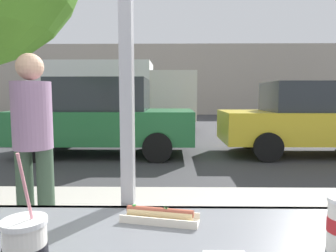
# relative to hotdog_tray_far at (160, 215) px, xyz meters

# --- Properties ---
(ground_plane) EXTENTS (60.00, 60.00, 0.00)m
(ground_plane) POSITION_rel_hotdog_tray_far_xyz_m (-0.14, 8.11, -1.00)
(ground_plane) COLOR #38383A
(sidewalk_strip) EXTENTS (16.00, 2.80, 0.14)m
(sidewalk_strip) POSITION_rel_hotdog_tray_far_xyz_m (-0.14, 1.71, -0.93)
(sidewalk_strip) COLOR #B2ADA3
(sidewalk_strip) RESTS_ON ground
(building_facade_far) EXTENTS (28.00, 1.20, 5.15)m
(building_facade_far) POSITION_rel_hotdog_tray_far_xyz_m (-0.14, 21.94, 1.57)
(building_facade_far) COLOR #A89E8E
(building_facade_far) RESTS_ON ground
(hotdog_tray_far) EXTENTS (0.29, 0.14, 0.05)m
(hotdog_tray_far) POSITION_rel_hotdog_tray_far_xyz_m (0.00, 0.00, 0.00)
(hotdog_tray_far) COLOR beige
(hotdog_tray_far) RESTS_ON window_counter
(loose_straw) EXTENTS (0.17, 0.09, 0.01)m
(loose_straw) POSITION_rel_hotdog_tray_far_xyz_m (-0.53, -0.08, -0.02)
(loose_straw) COLOR white
(loose_straw) RESTS_ON window_counter
(parked_car_green) EXTENTS (4.22, 2.06, 1.82)m
(parked_car_green) POSITION_rel_hotdog_tray_far_xyz_m (-1.61, 6.24, -0.09)
(parked_car_green) COLOR #236B38
(parked_car_green) RESTS_ON ground
(parked_car_yellow) EXTENTS (4.44, 1.90, 1.74)m
(parked_car_yellow) POSITION_rel_hotdog_tray_far_xyz_m (3.46, 6.24, -0.13)
(parked_car_yellow) COLOR gold
(parked_car_yellow) RESTS_ON ground
(box_truck) EXTENTS (6.31, 2.44, 2.73)m
(box_truck) POSITION_rel_hotdog_tray_far_xyz_m (-2.30, 11.21, 0.51)
(box_truck) COLOR silver
(box_truck) RESTS_ON ground
(pedestrian) EXTENTS (0.32, 0.32, 1.63)m
(pedestrian) POSITION_rel_hotdog_tray_far_xyz_m (-1.13, 1.46, 0.07)
(pedestrian) COLOR #334836
(pedestrian) RESTS_ON sidewalk_strip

